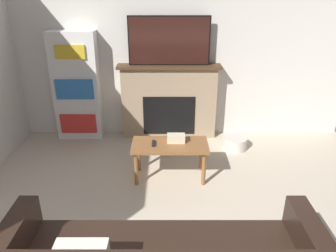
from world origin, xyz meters
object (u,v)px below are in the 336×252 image
at_px(bookshelf, 77,87).
at_px(coffee_table, 170,149).
at_px(storage_basket, 235,143).
at_px(fireplace, 170,101).
at_px(tv, 170,41).

bearing_deg(bookshelf, coffee_table, -40.66).
bearing_deg(coffee_table, bookshelf, 139.34).
bearing_deg(storage_basket, fireplace, 155.15).
xyz_separation_m(fireplace, tv, (0.00, -0.02, 0.93)).
xyz_separation_m(coffee_table, bookshelf, (-1.41, 1.21, 0.43)).
bearing_deg(coffee_table, storage_basket, 39.00).
height_order(fireplace, tv, tv).
bearing_deg(fireplace, tv, -90.00).
relative_size(fireplace, tv, 1.31).
bearing_deg(tv, bookshelf, -179.87).
bearing_deg(storage_basket, coffee_table, -141.00).
bearing_deg(storage_basket, tv, 156.12).
distance_m(fireplace, bookshelf, 1.43).
height_order(fireplace, storage_basket, fireplace).
bearing_deg(storage_basket, bookshelf, 169.79).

